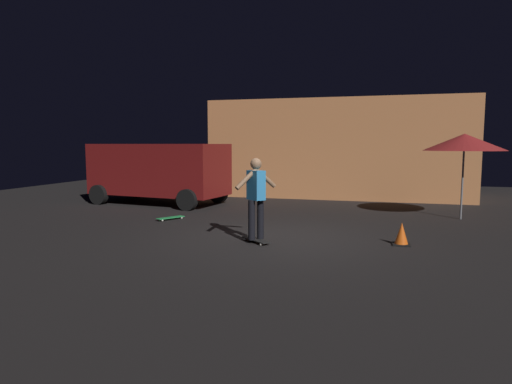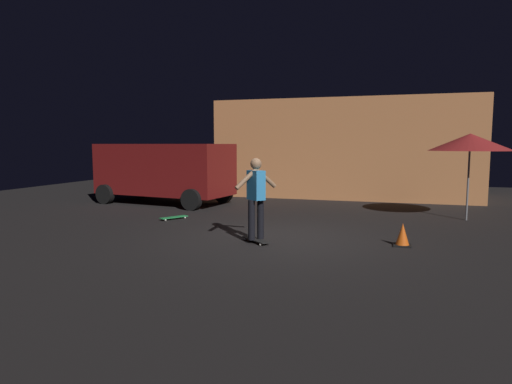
{
  "view_description": "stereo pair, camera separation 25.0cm",
  "coord_description": "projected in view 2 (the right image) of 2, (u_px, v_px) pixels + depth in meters",
  "views": [
    {
      "loc": [
        2.07,
        -9.22,
        2.02
      ],
      "look_at": [
        -0.32,
        -0.59,
        1.05
      ],
      "focal_mm": 31.02,
      "sensor_mm": 36.0,
      "label": 1
    },
    {
      "loc": [
        2.32,
        -9.15,
        2.02
      ],
      "look_at": [
        -0.32,
        -0.59,
        1.05
      ],
      "focal_mm": 31.02,
      "sensor_mm": 36.0,
      "label": 2
    }
  ],
  "objects": [
    {
      "name": "ground_plane",
      "position": [
        278.0,
        238.0,
        9.58
      ],
      "size": [
        28.0,
        28.0,
        0.0
      ],
      "primitive_type": "plane",
      "color": "black"
    },
    {
      "name": "low_building",
      "position": [
        346.0,
        149.0,
        17.52
      ],
      "size": [
        9.65,
        3.86,
        3.68
      ],
      "color": "#C67A47",
      "rests_on": "ground_plane"
    },
    {
      "name": "parked_van",
      "position": [
        164.0,
        170.0,
        15.09
      ],
      "size": [
        4.83,
        2.77,
        2.03
      ],
      "color": "maroon",
      "rests_on": "ground_plane"
    },
    {
      "name": "patio_umbrella",
      "position": [
        470.0,
        142.0,
        11.58
      ],
      "size": [
        2.1,
        2.1,
        2.3
      ],
      "color": "slate",
      "rests_on": "ground_plane"
    },
    {
      "name": "skateboard_ridden",
      "position": [
        256.0,
        240.0,
        9.11
      ],
      "size": [
        0.73,
        0.66,
        0.07
      ],
      "color": "black",
      "rests_on": "ground_plane"
    },
    {
      "name": "skateboard_spare",
      "position": [
        174.0,
        217.0,
        11.92
      ],
      "size": [
        0.58,
        0.77,
        0.07
      ],
      "color": "green",
      "rests_on": "ground_plane"
    },
    {
      "name": "skater",
      "position": [
        256.0,
        193.0,
        9.01
      ],
      "size": [
        0.7,
        0.81,
        1.67
      ],
      "color": "black",
      "rests_on": "skateboard_ridden"
    },
    {
      "name": "traffic_cone",
      "position": [
        403.0,
        236.0,
        8.78
      ],
      "size": [
        0.34,
        0.34,
        0.46
      ],
      "color": "black",
      "rests_on": "ground_plane"
    }
  ]
}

